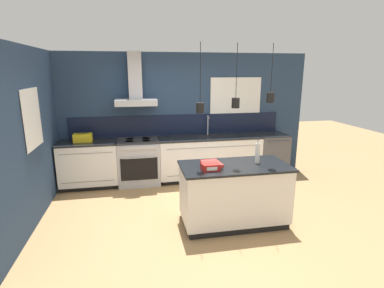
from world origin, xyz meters
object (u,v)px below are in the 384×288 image
Objects in this scene: oven_range at (139,162)px; bottle_on_island at (258,153)px; book_stack at (211,164)px; yellow_toolbox at (83,138)px; dishwasher at (270,154)px; red_supply_box at (210,167)px.

bottle_on_island is at bearing -48.04° from oven_range.
bottle_on_island is 0.72m from book_stack.
oven_range is 2.68× the size of yellow_toolbox.
dishwasher is 3.92m from yellow_toolbox.
bottle_on_island is 1.49× the size of red_supply_box.
dishwasher is at bearing -0.00° from yellow_toolbox.
red_supply_box is at bearing -46.52° from yellow_toolbox.
red_supply_box is at bearing -110.87° from book_stack.
red_supply_box is 2.87m from yellow_toolbox.
oven_range is 1.16m from yellow_toolbox.
red_supply_box is at bearing -166.40° from bottle_on_island.
dishwasher is (2.85, 0.00, 0.00)m from oven_range.
oven_range is at bearing -0.24° from yellow_toolbox.
book_stack is 0.14m from red_supply_box.
oven_range is 3.75× the size of red_supply_box.
oven_range is 2.85m from dishwasher.
book_stack is at bearing -63.00° from oven_range.
oven_range and dishwasher have the same top height.
red_supply_box is at bearing -65.57° from oven_range.
bottle_on_island is 1.03× the size of book_stack.
yellow_toolbox is at bearing 145.22° from bottle_on_island.
red_supply_box reaches higher than dishwasher.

